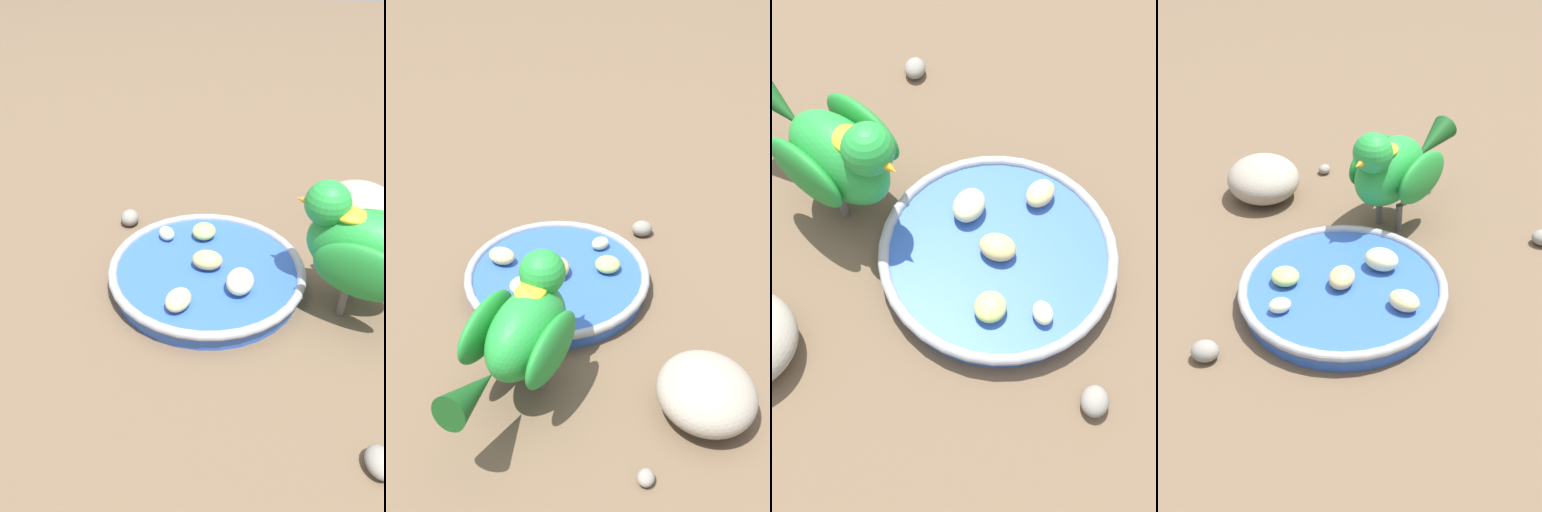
# 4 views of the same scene
# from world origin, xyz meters

# --- Properties ---
(ground_plane) EXTENTS (4.00, 4.00, 0.00)m
(ground_plane) POSITION_xyz_m (0.00, 0.00, 0.00)
(ground_plane) COLOR brown
(feeding_bowl) EXTENTS (0.24, 0.24, 0.03)m
(feeding_bowl) POSITION_xyz_m (-0.01, 0.03, 0.01)
(feeding_bowl) COLOR #2D56B7
(feeding_bowl) RESTS_ON ground_plane
(apple_piece_0) EXTENTS (0.04, 0.04, 0.02)m
(apple_piece_0) POSITION_xyz_m (-0.02, 0.09, 0.03)
(apple_piece_0) COLOR #B2CC66
(apple_piece_0) RESTS_ON feeding_bowl
(apple_piece_1) EXTENTS (0.04, 0.04, 0.02)m
(apple_piece_1) POSITION_xyz_m (-0.03, -0.05, 0.03)
(apple_piece_1) COLOR #E5C67F
(apple_piece_1) RESTS_ON feeding_bowl
(apple_piece_2) EXTENTS (0.03, 0.03, 0.02)m
(apple_piece_2) POSITION_xyz_m (-0.06, 0.08, 0.03)
(apple_piece_2) COLOR beige
(apple_piece_2) RESTS_ON feeding_bowl
(apple_piece_3) EXTENTS (0.04, 0.03, 0.02)m
(apple_piece_3) POSITION_xyz_m (-0.01, 0.03, 0.03)
(apple_piece_3) COLOR tan
(apple_piece_3) RESTS_ON feeding_bowl
(apple_piece_4) EXTENTS (0.04, 0.04, 0.03)m
(apple_piece_4) POSITION_xyz_m (0.03, -0.01, 0.03)
(apple_piece_4) COLOR beige
(apple_piece_4) RESTS_ON feeding_bowl
(parrot) EXTENTS (0.20, 0.14, 0.15)m
(parrot) POSITION_xyz_m (0.16, -0.01, 0.09)
(parrot) COLOR #59544C
(parrot) RESTS_ON ground_plane
(rock_large) EXTENTS (0.14, 0.14, 0.06)m
(rock_large) POSITION_xyz_m (0.19, 0.18, 0.03)
(rock_large) COLOR gray
(rock_large) RESTS_ON ground_plane
(pebble_0) EXTENTS (0.02, 0.02, 0.01)m
(pebble_0) POSITION_xyz_m (0.28, 0.11, 0.01)
(pebble_0) COLOR gray
(pebble_0) RESTS_ON ground_plane
(pebble_1) EXTENTS (0.03, 0.03, 0.02)m
(pebble_1) POSITION_xyz_m (-0.13, 0.15, 0.01)
(pebble_1) COLOR gray
(pebble_1) RESTS_ON ground_plane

